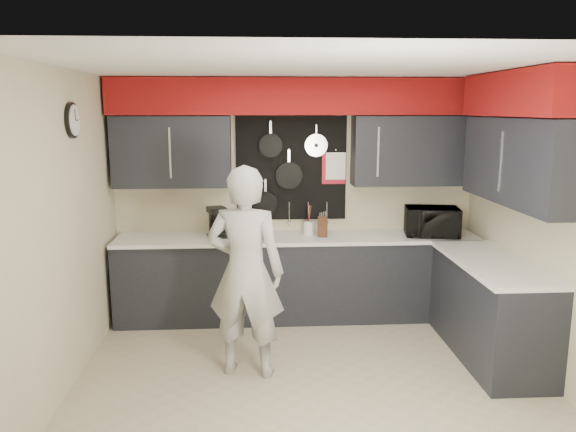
{
  "coord_description": "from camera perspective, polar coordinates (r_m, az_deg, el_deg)",
  "views": [
    {
      "loc": [
        -0.47,
        -4.45,
        2.28
      ],
      "look_at": [
        -0.16,
        0.5,
        1.32
      ],
      "focal_mm": 35.0,
      "sensor_mm": 36.0,
      "label": 1
    }
  ],
  "objects": [
    {
      "name": "ground",
      "position": [
        5.02,
        2.31,
        -16.09
      ],
      "size": [
        4.0,
        4.0,
        0.0
      ],
      "primitive_type": "plane",
      "color": "tan",
      "rests_on": "ground"
    },
    {
      "name": "back_wall_assembly",
      "position": [
        6.08,
        1.0,
        8.35
      ],
      "size": [
        4.0,
        0.36,
        2.6
      ],
      "color": "beige",
      "rests_on": "ground"
    },
    {
      "name": "right_wall_assembly",
      "position": [
        5.27,
        22.78,
        6.39
      ],
      "size": [
        0.36,
        3.5,
        2.6
      ],
      "color": "beige",
      "rests_on": "ground"
    },
    {
      "name": "left_wall_assembly",
      "position": [
        4.82,
        -21.92,
        -1.21
      ],
      "size": [
        0.05,
        3.5,
        2.6
      ],
      "color": "beige",
      "rests_on": "ground"
    },
    {
      "name": "base_cabinets",
      "position": [
        5.95,
        5.97,
        -6.99
      ],
      "size": [
        3.95,
        2.2,
        0.92
      ],
      "color": "black",
      "rests_on": "ground"
    },
    {
      "name": "microwave",
      "position": [
        6.25,
        14.39,
        -0.56
      ],
      "size": [
        0.61,
        0.46,
        0.31
      ],
      "primitive_type": "imported",
      "rotation": [
        0.0,
        0.0,
        -0.16
      ],
      "color": "black",
      "rests_on": "base_cabinets"
    },
    {
      "name": "knife_block",
      "position": [
        6.03,
        3.53,
        -1.1
      ],
      "size": [
        0.1,
        0.1,
        0.22
      ],
      "primitive_type": "cube",
      "rotation": [
        0.0,
        0.0,
        -0.04
      ],
      "color": "#361C11",
      "rests_on": "base_cabinets"
    },
    {
      "name": "utensil_crock",
      "position": [
        6.13,
        2.13,
        -1.22
      ],
      "size": [
        0.11,
        0.11,
        0.15
      ],
      "primitive_type": "cylinder",
      "color": "white",
      "rests_on": "base_cabinets"
    },
    {
      "name": "coffee_maker",
      "position": [
        6.05,
        -7.2,
        -0.55
      ],
      "size": [
        0.24,
        0.27,
        0.33
      ],
      "rotation": [
        0.0,
        0.0,
        0.34
      ],
      "color": "black",
      "rests_on": "base_cabinets"
    },
    {
      "name": "person",
      "position": [
        4.79,
        -4.34,
        -5.7
      ],
      "size": [
        0.75,
        0.57,
        1.82
      ],
      "primitive_type": "imported",
      "rotation": [
        0.0,
        0.0,
        2.92
      ],
      "color": "beige",
      "rests_on": "ground"
    }
  ]
}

